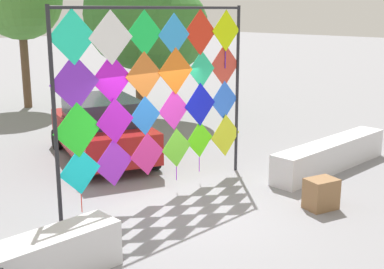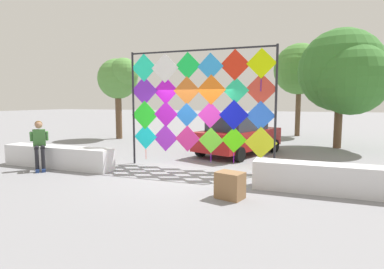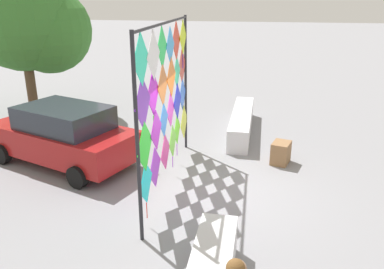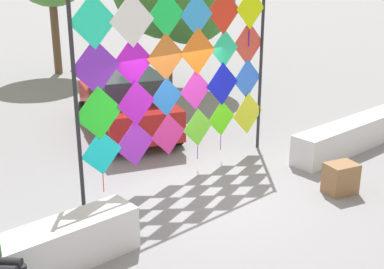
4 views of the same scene
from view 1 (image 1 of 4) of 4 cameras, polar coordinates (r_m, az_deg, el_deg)
name	(u,v)px [view 1 (image 1 of 4)]	position (r m, az deg, el deg)	size (l,w,h in m)	color
ground	(194,212)	(9.70, 0.19, -8.53)	(120.00, 120.00, 0.00)	gray
plaza_ledge_right	(331,155)	(12.51, 15.12, -2.22)	(3.97, 0.61, 0.68)	silver
kite_display_rack	(160,88)	(9.99, -3.55, 5.19)	(4.81, 0.17, 3.75)	#232328
parked_car	(102,128)	(12.98, -9.95, 0.72)	(3.01, 4.41, 1.57)	maroon
cardboard_box_large	(321,194)	(10.04, 14.09, -6.38)	(0.58, 0.43, 0.59)	olive
tree_far_right	(145,17)	(17.44, -5.20, 12.77)	(3.72, 4.10, 5.35)	brown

